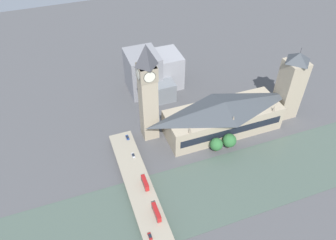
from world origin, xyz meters
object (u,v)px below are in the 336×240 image
object	(u,v)px
parliament_hall	(223,116)
clock_tower	(148,91)
car_northbound_mid	(133,155)
car_southbound_lead	(127,137)
double_decker_bus_lead	(145,183)
car_northbound_lead	(150,236)
road_bridge	(147,207)
double_decker_bus_mid	(156,212)
victoria_tower	(290,85)

from	to	relation	value
parliament_hall	clock_tower	world-z (taller)	clock_tower
car_northbound_mid	car_southbound_lead	world-z (taller)	car_northbound_mid
double_decker_bus_lead	car_northbound_mid	distance (m)	26.05
parliament_hall	car_northbound_lead	bearing A→B (deg)	130.79
parliament_hall	car_northbound_mid	world-z (taller)	parliament_hall
road_bridge	double_decker_bus_lead	world-z (taller)	double_decker_bus_lead
road_bridge	double_decker_bus_mid	distance (m)	8.78
double_decker_bus_lead	car_northbound_mid	xyz separation A→B (m)	(25.98, 0.42, -1.93)
car_northbound_mid	double_decker_bus_mid	bearing A→B (deg)	-179.52
road_bridge	parliament_hall	bearing A→B (deg)	-56.85
parliament_hall	car_southbound_lead	bearing A→B (deg)	81.26
double_decker_bus_lead	car_southbound_lead	xyz separation A→B (m)	(43.93, -0.37, -1.97)
parliament_hall	double_decker_bus_lead	xyz separation A→B (m)	(-33.25, 69.83, -5.68)
victoria_tower	car_northbound_lead	size ratio (longest dim) A/B	14.01
road_bridge	double_decker_bus_mid	xyz separation A→B (m)	(-7.15, -3.64, 3.57)
double_decker_bus_lead	car_northbound_lead	world-z (taller)	double_decker_bus_lead
car_northbound_mid	car_northbound_lead	bearing A→B (deg)	173.08
parliament_hall	car_southbound_lead	distance (m)	70.69
car_northbound_lead	parliament_hall	bearing A→B (deg)	-49.21
car_northbound_mid	clock_tower	bearing A→B (deg)	-41.62
car_northbound_lead	double_decker_bus_mid	bearing A→B (deg)	-33.12
double_decker_bus_mid	clock_tower	bearing A→B (deg)	-14.66
clock_tower	victoria_tower	bearing A→B (deg)	-97.15
car_northbound_lead	victoria_tower	bearing A→B (deg)	-63.03
car_southbound_lead	parliament_hall	bearing A→B (deg)	-98.74
parliament_hall	car_northbound_lead	size ratio (longest dim) A/B	20.27
victoria_tower	car_northbound_lead	xyz separation A→B (m)	(-66.90, 131.46, -21.90)
double_decker_bus_lead	car_northbound_lead	distance (m)	34.51
clock_tower	car_southbound_lead	size ratio (longest dim) A/B	15.79
road_bridge	car_northbound_lead	bearing A→B (deg)	168.03
parliament_hall	victoria_tower	world-z (taller)	victoria_tower
victoria_tower	car_southbound_lead	size ratio (longest dim) A/B	12.45
car_southbound_lead	double_decker_bus_lead	bearing A→B (deg)	179.52
car_southbound_lead	road_bridge	bearing A→B (deg)	176.08
parliament_hall	car_northbound_mid	xyz separation A→B (m)	(-7.28, 70.24, -7.61)
parliament_hall	car_northbound_lead	distance (m)	102.61
parliament_hall	victoria_tower	size ratio (longest dim) A/B	1.45
road_bridge	car_northbound_lead	world-z (taller)	car_northbound_lead
road_bridge	car_northbound_lead	size ratio (longest dim) A/B	31.22
clock_tower	car_southbound_lead	xyz separation A→B (m)	(-2.68, 17.54, -34.61)
road_bridge	car_northbound_mid	size ratio (longest dim) A/B	29.15
parliament_hall	double_decker_bus_mid	distance (m)	89.17
road_bridge	car_northbound_lead	distance (m)	19.35
road_bridge	clock_tower	bearing A→B (deg)	-19.36
double_decker_bus_mid	car_northbound_mid	world-z (taller)	double_decker_bus_mid
clock_tower	double_decker_bus_mid	distance (m)	77.97
car_northbound_mid	car_southbound_lead	bearing A→B (deg)	-2.50
victoria_tower	car_southbound_lead	xyz separation A→B (m)	(10.62, 123.44, -21.93)
double_decker_bus_mid	road_bridge	bearing A→B (deg)	26.98
parliament_hall	road_bridge	distance (m)	88.25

